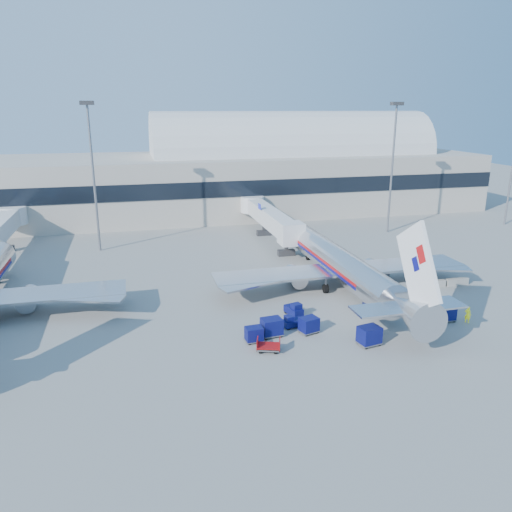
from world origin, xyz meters
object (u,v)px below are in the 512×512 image
object	(u,v)px
tug_left	(294,310)
cart_open_red	(269,347)
barrier_near	(411,286)
cart_train_c	(254,334)
ramp_worker	(468,315)
barrier_mid	(434,284)
tug_lead	(292,322)
mast_east	(394,149)
airliner_main	(343,266)
tug_right	(373,306)
mast_west	(92,155)
jetbridge_near	(267,216)
cart_solo_near	(369,335)
cart_solo_far	(446,313)
cart_train_a	(309,325)
cart_train_b	(272,327)
barrier_far	(457,282)

from	to	relation	value
tug_left	cart_open_red	bearing A→B (deg)	131.36
barrier_near	cart_train_c	distance (m)	24.06
barrier_near	ramp_worker	distance (m)	10.32
barrier_mid	tug_lead	bearing A→B (deg)	-161.72
mast_east	airliner_main	bearing A→B (deg)	-128.11
tug_left	ramp_worker	world-z (taller)	ramp_worker
airliner_main	tug_right	bearing A→B (deg)	-88.83
mast_east	mast_west	bearing A→B (deg)	180.00
jetbridge_near	cart_solo_near	world-z (taller)	jetbridge_near
tug_right	mast_east	bearing A→B (deg)	89.80
cart_solo_near	mast_east	bearing A→B (deg)	48.69
barrier_mid	ramp_worker	world-z (taller)	ramp_worker
mast_east	tug_lead	world-z (taller)	mast_east
cart_solo_far	cart_train_a	bearing A→B (deg)	178.66
mast_east	cart_open_red	size ratio (longest dim) A/B	8.95
airliner_main	tug_lead	world-z (taller)	airliner_main
cart_train_b	cart_open_red	size ratio (longest dim) A/B	0.88
barrier_mid	airliner_main	bearing A→B (deg)	167.50
jetbridge_near	barrier_mid	bearing A→B (deg)	-64.56
tug_right	cart_solo_near	distance (m)	8.18
barrier_far	ramp_worker	size ratio (longest dim) A/B	1.69
tug_right	cart_train_a	distance (m)	9.19
cart_train_b	cart_solo_far	world-z (taller)	cart_train_b
barrier_near	cart_open_red	xyz separation A→B (m)	(-21.38, -11.36, -0.04)
mast_east	cart_solo_near	world-z (taller)	mast_east
barrier_far	cart_open_red	bearing A→B (deg)	-157.90
cart_train_a	ramp_worker	distance (m)	17.00
tug_lead	mast_east	bearing A→B (deg)	38.83
mast_west	cart_train_c	xyz separation A→B (m)	(15.76, -37.19, -13.99)
jetbridge_near	mast_east	distance (m)	24.91
barrier_far	cart_solo_far	size ratio (longest dim) A/B	1.58
mast_east	cart_solo_far	size ratio (longest dim) A/B	11.88
barrier_mid	tug_right	size ratio (longest dim) A/B	1.06
tug_left	cart_train_a	bearing A→B (deg)	165.99
ramp_worker	airliner_main	bearing A→B (deg)	2.01
cart_train_a	cart_solo_near	xyz separation A→B (m)	(4.60, -3.91, 0.12)
airliner_main	ramp_worker	world-z (taller)	airliner_main
barrier_mid	barrier_far	size ratio (longest dim) A/B	1.00
jetbridge_near	mast_east	xyz separation A→B (m)	(22.40, -0.81, 10.86)
tug_right	tug_left	size ratio (longest dim) A/B	1.12
jetbridge_near	barrier_mid	distance (m)	32.09
cart_train_b	cart_train_c	distance (m)	2.16
mast_east	cart_train_c	distance (m)	52.45
jetbridge_near	barrier_far	size ratio (longest dim) A/B	9.17
tug_right	cart_solo_far	world-z (taller)	tug_right
barrier_far	tug_right	world-z (taller)	tug_right
airliner_main	cart_train_c	xyz separation A→B (m)	(-14.24, -11.70, -2.13)
airliner_main	ramp_worker	bearing A→B (deg)	-56.52
jetbridge_near	cart_solo_far	xyz separation A→B (m)	(8.93, -38.15, -3.05)
mast_east	barrier_mid	world-z (taller)	mast_east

